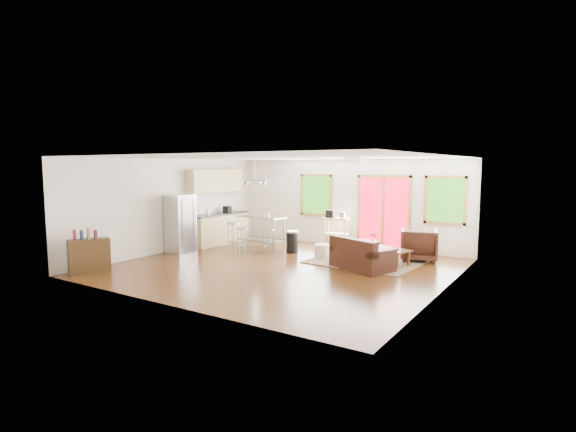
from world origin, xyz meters
The scene contains 29 objects.
floor centered at (0.00, 0.00, -0.01)m, with size 7.50×7.00×0.02m, color #351C0A.
ceiling centered at (0.00, 0.00, 2.61)m, with size 7.50×7.00×0.02m, color white.
back_wall centered at (0.00, 3.51, 1.30)m, with size 7.50×0.02×2.60m, color silver.
left_wall centered at (-3.76, 0.00, 1.30)m, with size 0.02×7.00×2.60m, color silver.
right_wall centered at (3.76, 0.00, 1.30)m, with size 0.02×7.00×2.60m, color silver.
front_wall centered at (0.00, -3.51, 1.30)m, with size 7.50×0.02×2.60m, color silver.
window_left centered at (-1.00, 3.46, 1.50)m, with size 1.10×0.05×1.30m.
french_doors centered at (1.20, 3.46, 1.10)m, with size 1.60×0.05×2.10m.
window_right centered at (2.90, 3.46, 1.50)m, with size 1.10×0.05×1.30m.
rug centered at (1.45, 1.57, 0.01)m, with size 2.55×1.96×0.03m, color #4F6543.
loveseat centered at (1.69, 0.80, 0.30)m, with size 1.61×1.26×0.75m.
coffee_table centered at (2.05, 1.65, 0.34)m, with size 1.14×0.89×0.40m.
armchair centered at (2.52, 2.52, 0.45)m, with size 0.88×0.83×0.91m, color black.
ottoman centered at (1.10, 2.43, 0.19)m, with size 0.58×0.58×0.39m, color black.
pouf centered at (0.27, 1.54, 0.18)m, with size 0.40×0.40×0.35m, color silver.
vase centered at (1.55, 1.89, 0.52)m, with size 0.21×0.22×0.32m.
book centered at (2.07, 1.63, 0.55)m, with size 0.22×0.03×0.30m, color maroon.
cabinets centered at (-3.49, 1.70, 0.93)m, with size 0.64×2.24×2.30m.
refrigerator centered at (-3.34, 0.00, 0.81)m, with size 0.70×0.67×1.61m.
island centered at (-1.86, 1.72, 0.66)m, with size 1.55×0.72×0.95m.
cup centered at (-1.51, 1.57, 1.01)m, with size 0.13×0.10×0.13m, color white.
bar_stool_a centered at (-2.52, 1.25, 0.57)m, with size 0.45×0.45×0.77m.
bar_stool_b centered at (-1.88, 0.88, 0.53)m, with size 0.36×0.36×0.71m.
bar_stool_c centered at (-1.29, 1.27, 0.50)m, with size 0.40×0.40×0.67m.
trash_can centered at (-0.75, 1.67, 0.31)m, with size 0.40×0.40×0.61m.
kitchen_cart centered at (-0.11, 3.04, 0.76)m, with size 0.80×0.58×1.11m.
bookshelf centered at (-3.35, -2.79, 0.40)m, with size 0.65×0.92×1.02m.
ceiling_flush centered at (1.60, 0.60, 2.53)m, with size 0.35×0.35×0.12m, color white.
pendant_light centered at (-1.90, 1.50, 1.90)m, with size 0.80×0.18×0.79m.
Camera 1 is at (5.82, -8.71, 2.39)m, focal length 28.00 mm.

